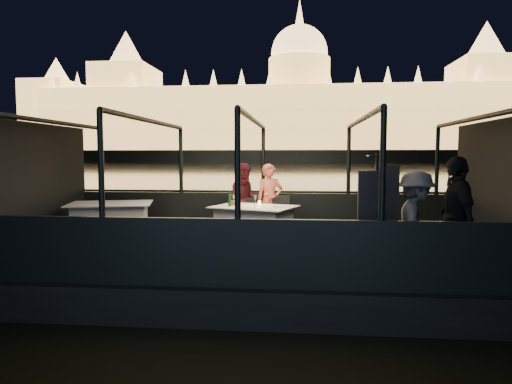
# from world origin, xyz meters

# --- Properties ---
(river_water) EXTENTS (500.00, 500.00, 0.00)m
(river_water) POSITION_xyz_m (0.00, 80.00, 0.00)
(river_water) COLOR black
(river_water) RESTS_ON ground
(boat_hull) EXTENTS (8.60, 4.40, 1.00)m
(boat_hull) POSITION_xyz_m (0.00, 0.00, 0.00)
(boat_hull) COLOR black
(boat_hull) RESTS_ON river_water
(boat_deck) EXTENTS (8.00, 4.00, 0.04)m
(boat_deck) POSITION_xyz_m (0.00, 0.00, 0.48)
(boat_deck) COLOR black
(boat_deck) RESTS_ON boat_hull
(gunwale_port) EXTENTS (8.00, 0.08, 0.90)m
(gunwale_port) POSITION_xyz_m (0.00, 2.00, 0.95)
(gunwale_port) COLOR black
(gunwale_port) RESTS_ON boat_deck
(gunwale_starboard) EXTENTS (8.00, 0.08, 0.90)m
(gunwale_starboard) POSITION_xyz_m (0.00, -2.00, 0.95)
(gunwale_starboard) COLOR black
(gunwale_starboard) RESTS_ON boat_deck
(cabin_glass_port) EXTENTS (8.00, 0.02, 1.40)m
(cabin_glass_port) POSITION_xyz_m (0.00, 2.00, 2.10)
(cabin_glass_port) COLOR #99B2B2
(cabin_glass_port) RESTS_ON gunwale_port
(cabin_glass_starboard) EXTENTS (8.00, 0.02, 1.40)m
(cabin_glass_starboard) POSITION_xyz_m (0.00, -2.00, 2.10)
(cabin_glass_starboard) COLOR #99B2B2
(cabin_glass_starboard) RESTS_ON gunwale_starboard
(cabin_roof_glass) EXTENTS (8.00, 4.00, 0.02)m
(cabin_roof_glass) POSITION_xyz_m (0.00, 0.00, 2.80)
(cabin_roof_glass) COLOR #99B2B2
(cabin_roof_glass) RESTS_ON boat_deck
(end_wall_fore) EXTENTS (0.02, 4.00, 2.30)m
(end_wall_fore) POSITION_xyz_m (-4.00, 0.00, 1.65)
(end_wall_fore) COLOR black
(end_wall_fore) RESTS_ON boat_deck
(end_wall_aft) EXTENTS (0.02, 4.00, 2.30)m
(end_wall_aft) POSITION_xyz_m (4.00, 0.00, 1.65)
(end_wall_aft) COLOR black
(end_wall_aft) RESTS_ON boat_deck
(canopy_ribs) EXTENTS (8.00, 4.00, 2.30)m
(canopy_ribs) POSITION_xyz_m (0.00, 0.00, 1.65)
(canopy_ribs) COLOR black
(canopy_ribs) RESTS_ON boat_deck
(embankment) EXTENTS (400.00, 140.00, 6.00)m
(embankment) POSITION_xyz_m (0.00, 210.00, 1.00)
(embankment) COLOR #423D33
(embankment) RESTS_ON ground
(parliament_building) EXTENTS (220.00, 32.00, 60.00)m
(parliament_building) POSITION_xyz_m (0.00, 175.00, 29.00)
(parliament_building) COLOR #F2D18C
(parliament_building) RESTS_ON embankment
(dining_table_central) EXTENTS (1.72, 1.49, 0.77)m
(dining_table_central) POSITION_xyz_m (-0.06, 0.65, 0.89)
(dining_table_central) COLOR silver
(dining_table_central) RESTS_ON boat_deck
(dining_table_aft) EXTENTS (1.75, 1.45, 0.81)m
(dining_table_aft) POSITION_xyz_m (-2.81, 0.60, 0.89)
(dining_table_aft) COLOR white
(dining_table_aft) RESTS_ON boat_deck
(chair_port_left) EXTENTS (0.42, 0.42, 0.83)m
(chair_port_left) POSITION_xyz_m (-0.26, 1.37, 0.95)
(chair_port_left) COLOR black
(chair_port_left) RESTS_ON boat_deck
(chair_port_right) EXTENTS (0.54, 0.54, 0.89)m
(chair_port_right) POSITION_xyz_m (0.40, 1.29, 0.95)
(chair_port_right) COLOR black
(chair_port_right) RESTS_ON boat_deck
(coat_stand) EXTENTS (0.59, 0.53, 1.75)m
(coat_stand) POSITION_xyz_m (1.82, -1.47, 1.40)
(coat_stand) COLOR black
(coat_stand) RESTS_ON boat_deck
(person_woman_coral) EXTENTS (0.64, 0.53, 1.54)m
(person_woman_coral) POSITION_xyz_m (0.16, 1.60, 1.25)
(person_woman_coral) COLOR #EB6C55
(person_woman_coral) RESTS_ON boat_deck
(person_man_maroon) EXTENTS (0.90, 0.81, 1.55)m
(person_man_maroon) POSITION_xyz_m (-0.33, 1.57, 1.25)
(person_man_maroon) COLOR #46131C
(person_man_maroon) RESTS_ON boat_deck
(passenger_stripe) EXTENTS (0.64, 1.02, 1.51)m
(passenger_stripe) POSITION_xyz_m (2.36, -1.41, 1.35)
(passenger_stripe) COLOR silver
(passenger_stripe) RESTS_ON boat_deck
(passenger_dark) EXTENTS (0.45, 1.01, 1.70)m
(passenger_dark) POSITION_xyz_m (2.90, -1.37, 1.35)
(passenger_dark) COLOR black
(passenger_dark) RESTS_ON boat_deck
(wine_bottle) EXTENTS (0.07, 0.07, 0.28)m
(wine_bottle) POSITION_xyz_m (-0.51, 0.62, 1.42)
(wine_bottle) COLOR #153A15
(wine_bottle) RESTS_ON dining_table_central
(bread_basket) EXTENTS (0.26, 0.26, 0.08)m
(bread_basket) POSITION_xyz_m (-0.45, 0.83, 1.31)
(bread_basket) COLOR olive
(bread_basket) RESTS_ON dining_table_central
(amber_candle) EXTENTS (0.07, 0.07, 0.08)m
(amber_candle) POSITION_xyz_m (0.02, 0.81, 1.31)
(amber_candle) COLOR yellow
(amber_candle) RESTS_ON dining_table_central
(plate_near) EXTENTS (0.25, 0.25, 0.01)m
(plate_near) POSITION_xyz_m (0.40, 0.56, 1.27)
(plate_near) COLOR white
(plate_near) RESTS_ON dining_table_central
(plate_far) EXTENTS (0.32, 0.32, 0.02)m
(plate_far) POSITION_xyz_m (-0.41, 0.89, 1.27)
(plate_far) COLOR white
(plate_far) RESTS_ON dining_table_central
(wine_glass_white) EXTENTS (0.08, 0.08, 0.21)m
(wine_glass_white) POSITION_xyz_m (-0.45, 0.67, 1.36)
(wine_glass_white) COLOR white
(wine_glass_white) RESTS_ON dining_table_central
(wine_glass_red) EXTENTS (0.09, 0.09, 0.21)m
(wine_glass_red) POSITION_xyz_m (0.14, 1.03, 1.36)
(wine_glass_red) COLOR silver
(wine_glass_red) RESTS_ON dining_table_central
(wine_glass_empty) EXTENTS (0.08, 0.08, 0.21)m
(wine_glass_empty) POSITION_xyz_m (-0.03, 0.54, 1.36)
(wine_glass_empty) COLOR silver
(wine_glass_empty) RESTS_ON dining_table_central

